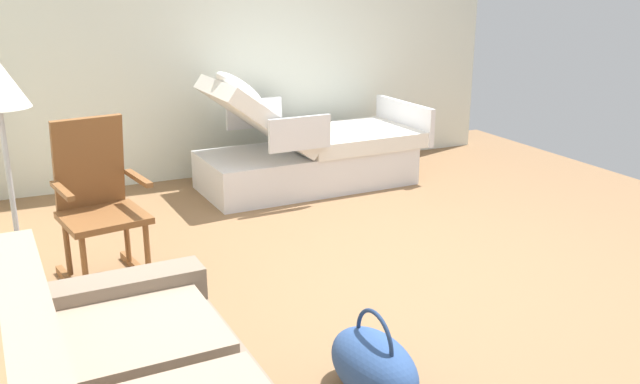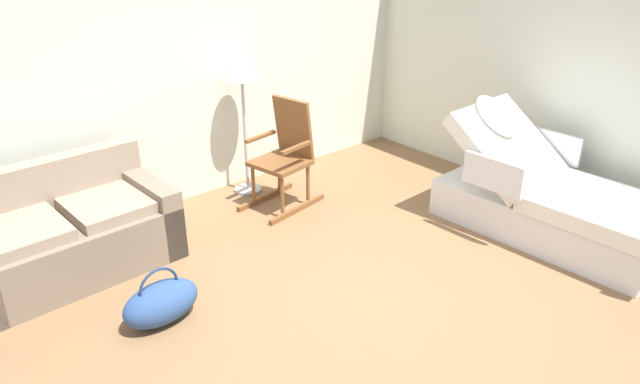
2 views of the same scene
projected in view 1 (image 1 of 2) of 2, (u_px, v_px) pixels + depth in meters
ground_plane at (385, 261)px, 4.67m from camera, size 6.47×6.47×0.00m
side_wall at (251, 34)px, 6.55m from camera, size 0.10×5.24×2.70m
hospital_bed at (308, 153)px, 6.29m from camera, size 1.07×2.10×1.15m
rocking_chair at (99, 206)px, 4.22m from camera, size 0.83×0.59×1.05m
duffel_bag at (374, 365)px, 3.12m from camera, size 0.58×0.35×0.43m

